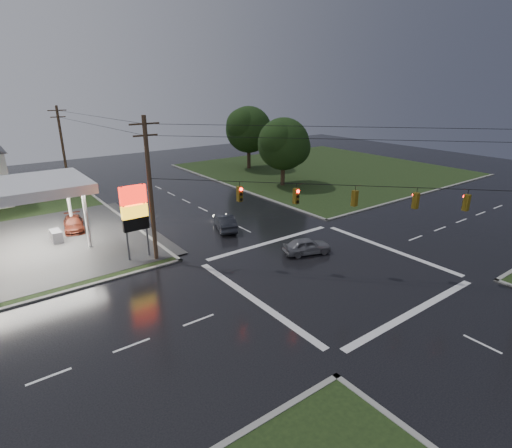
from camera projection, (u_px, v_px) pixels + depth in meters
ground at (330, 270)px, 29.50m from camera, size 120.00×120.00×0.00m
grass_ne at (324, 170)px, 63.79m from camera, size 36.00×36.00×0.08m
pylon_sign at (134, 210)px, 30.21m from camera, size 2.00×0.35×6.00m
utility_pole_nw at (150, 189)px, 29.45m from camera, size 2.20×0.32×11.00m
utility_pole_n at (63, 146)px, 51.11m from camera, size 2.20×0.32×10.50m
traffic_signals at (336, 185)px, 27.34m from camera, size 26.87×26.87×1.47m
tree_ne_near at (284, 144)px, 52.25m from camera, size 7.99×6.80×8.98m
tree_ne_far at (249, 130)px, 62.82m from camera, size 8.46×7.20×9.80m
car_north at (225, 222)px, 37.61m from camera, size 2.99×4.64×1.44m
car_crossing at (307, 246)px, 32.24m from camera, size 4.20×2.74×1.33m
car_pump at (74, 224)px, 37.47m from camera, size 2.49×4.51×1.24m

